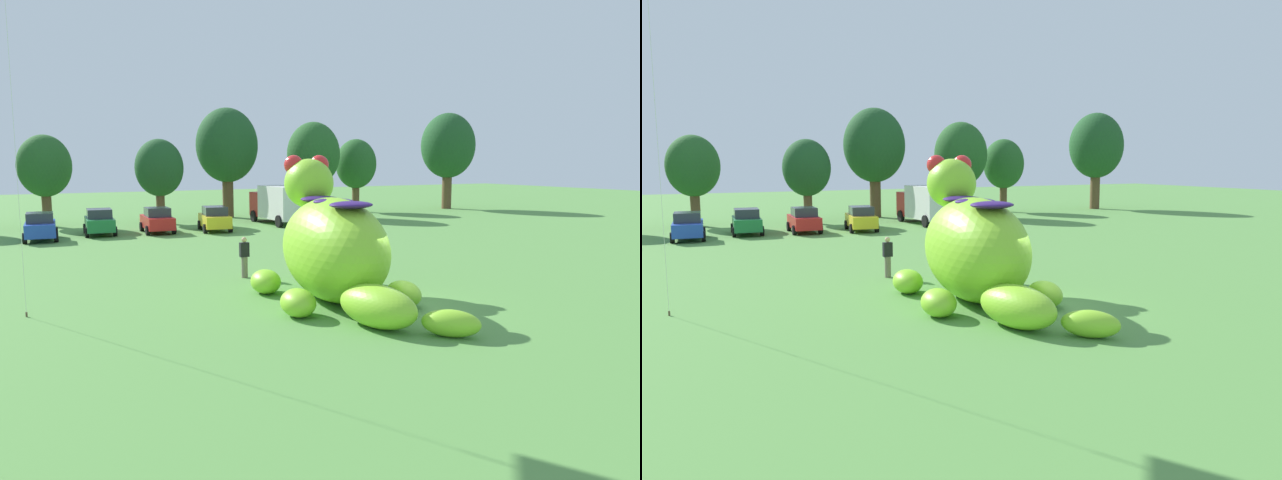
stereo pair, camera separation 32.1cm
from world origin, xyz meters
The scene contains 16 objects.
ground_plane centered at (0.00, 0.00, 0.00)m, with size 160.00×160.00×0.00m, color #568E42.
giant_inflatable_creature centered at (-1.16, 1.74, 1.86)m, with size 5.64×10.13×5.08m.
car_blue centered at (-9.48, 23.72, 0.86)m, with size 2.13×4.20×1.72m.
car_green centered at (-5.89, 24.99, 0.86)m, with size 2.15×4.21×1.72m.
car_red centered at (-2.27, 24.33, 0.86)m, with size 2.08×4.17×1.72m.
car_yellow centered at (1.49, 23.49, 0.86)m, with size 2.38×4.30×1.72m.
box_truck centered at (7.29, 25.67, 1.60)m, with size 2.49×6.46×2.95m.
tree_centre_left centered at (-8.62, 32.18, 4.43)m, with size 3.81×3.81×6.77m.
tree_centre centered at (-0.66, 30.32, 4.27)m, with size 3.68×3.68×6.53m.
tree_centre_right centered at (5.61, 32.56, 6.09)m, with size 5.24×5.24×9.31m.
tree_mid_right centered at (12.49, 29.84, 5.35)m, with size 4.61×4.61×8.18m.
tree_right centered at (18.35, 32.38, 4.51)m, with size 3.88×3.88×6.89m.
tree_far_right centered at (28.48, 31.20, 6.29)m, with size 5.42×5.42×9.62m.
spectator_near_inflatable centered at (5.69, 13.49, 0.85)m, with size 0.38×0.26×1.71m.
spectator_mid_field centered at (1.37, 8.51, 0.85)m, with size 0.38×0.26×1.71m.
spectator_by_cars centered at (-2.53, 6.94, 0.85)m, with size 0.38×0.26×1.71m.
Camera 2 is at (-10.78, -16.14, 4.86)m, focal length 33.09 mm.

